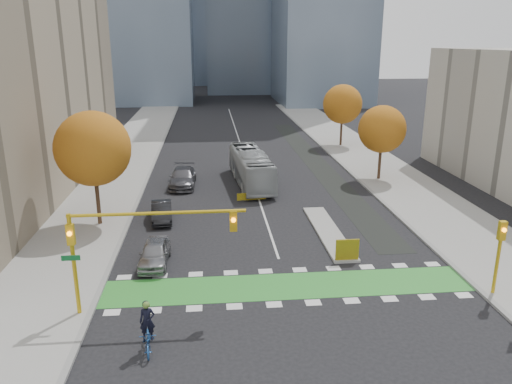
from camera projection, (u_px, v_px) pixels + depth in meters
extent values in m
plane|color=black|center=(292.00, 300.00, 25.58)|extent=(300.00, 300.00, 0.00)
cube|color=gray|center=(101.00, 193.00, 43.37)|extent=(7.00, 120.00, 0.15)
cube|color=gray|center=(401.00, 184.00, 45.84)|extent=(7.00, 120.00, 0.15)
cube|color=gray|center=(142.00, 191.00, 43.69)|extent=(0.30, 120.00, 0.16)
cube|color=gray|center=(364.00, 185.00, 45.52)|extent=(0.30, 120.00, 0.16)
cube|color=#2D8A2D|center=(288.00, 286.00, 27.01)|extent=(20.00, 3.00, 0.01)
cube|color=silver|center=(241.00, 145.00, 63.67)|extent=(0.15, 70.00, 0.01)
cube|color=black|center=(315.00, 161.00, 54.84)|extent=(2.50, 50.00, 0.01)
cube|color=gray|center=(328.00, 232.00, 34.49)|extent=(1.60, 10.00, 0.16)
cube|color=yellow|center=(347.00, 250.00, 29.71)|extent=(1.40, 0.12, 1.30)
cylinder|color=#332114|center=(97.00, 190.00, 35.14)|extent=(0.28, 0.28, 5.25)
sphere|color=#9E4713|center=(93.00, 149.00, 34.27)|extent=(5.20, 5.20, 5.20)
cylinder|color=#332114|center=(380.00, 157.00, 46.97)|extent=(0.28, 0.28, 4.55)
sphere|color=#9E4713|center=(382.00, 129.00, 46.21)|extent=(4.40, 4.40, 4.40)
cylinder|color=#332114|center=(341.00, 127.00, 62.20)|extent=(0.28, 0.28, 4.90)
sphere|color=#9E4713|center=(343.00, 104.00, 61.39)|extent=(4.80, 4.80, 4.80)
cylinder|color=#BF9914|center=(74.00, 266.00, 23.38)|extent=(0.20, 0.20, 5.20)
cylinder|color=#BF9914|center=(158.00, 213.00, 23.02)|extent=(8.20, 0.16, 0.16)
cube|color=#BF9914|center=(71.00, 234.00, 22.92)|extent=(0.35, 0.28, 1.00)
sphere|color=orange|center=(69.00, 234.00, 22.72)|extent=(0.22, 0.22, 0.22)
cube|color=#BF9914|center=(233.00, 221.00, 23.49)|extent=(0.35, 0.28, 1.00)
sphere|color=orange|center=(233.00, 220.00, 23.29)|extent=(0.22, 0.22, 0.22)
cube|color=#0C5926|center=(71.00, 258.00, 22.83)|extent=(0.85, 0.04, 0.25)
cylinder|color=#BF9914|center=(498.00, 260.00, 25.48)|extent=(0.18, 0.18, 4.00)
cube|color=#BF9914|center=(502.00, 231.00, 25.02)|extent=(0.35, 0.28, 1.00)
sphere|color=orange|center=(504.00, 230.00, 24.82)|extent=(0.22, 0.22, 0.22)
imported|color=navy|center=(149.00, 339.00, 21.27)|extent=(0.89, 2.07, 1.06)
imported|color=black|center=(147.00, 321.00, 21.01)|extent=(0.69, 0.49, 1.80)
sphere|color=#597F2D|center=(146.00, 305.00, 20.79)|extent=(0.31, 0.31, 0.31)
imported|color=#A3A8AA|center=(251.00, 167.00, 45.89)|extent=(3.51, 11.37, 3.12)
imported|color=gray|center=(155.00, 253.00, 29.46)|extent=(1.80, 4.19, 1.41)
imported|color=black|center=(162.00, 212.00, 36.69)|extent=(1.82, 4.26, 1.37)
imported|color=#4F4E53|center=(183.00, 177.00, 45.35)|extent=(2.46, 5.67, 1.62)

